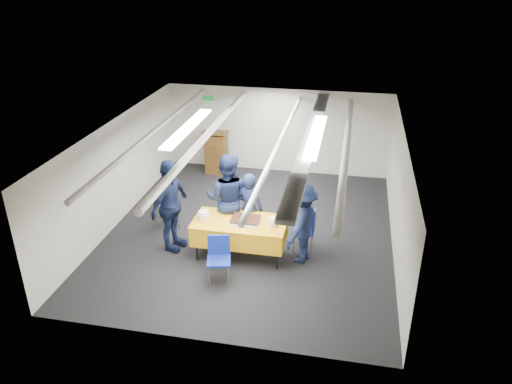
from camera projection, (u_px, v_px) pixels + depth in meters
ground at (251, 231)px, 10.87m from camera, size 7.00×7.00×0.00m
room_shell at (259, 147)px, 10.44m from camera, size 6.00×7.00×2.30m
serving_table at (240, 231)px, 9.77m from camera, size 1.82×0.93×0.77m
sheet_cake at (245, 220)px, 9.60m from camera, size 0.57×0.45×0.10m
plate_stack_left at (204, 215)px, 9.72m from camera, size 0.24×0.24×0.17m
plate_stack_right at (272, 222)px, 9.48m from camera, size 0.20×0.20×0.16m
podium at (216, 151)px, 13.59m from camera, size 0.62×0.53×1.25m
chair_near at (219, 254)px, 9.05m from camera, size 0.51×0.51×0.87m
chair_right at (308, 226)px, 9.98m from camera, size 0.43×0.43×0.87m
chair_left at (169, 202)px, 10.95m from camera, size 0.56×0.56×0.87m
sailor_a at (249, 209)px, 10.10m from camera, size 0.63×0.47×1.58m
sailor_b at (228, 199)px, 10.13m from camera, size 0.95×0.75×1.93m
sailor_c at (170, 206)px, 9.85m from camera, size 0.72×1.21×1.92m
sailor_d at (302, 223)px, 9.51m from camera, size 0.89×1.18×1.63m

